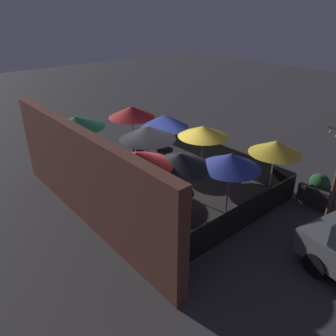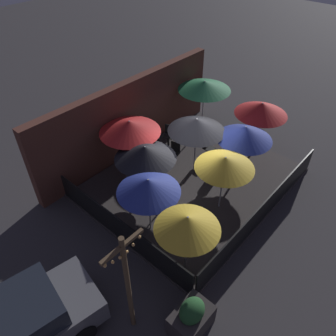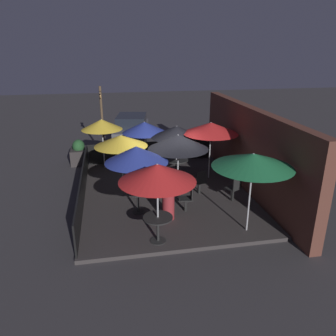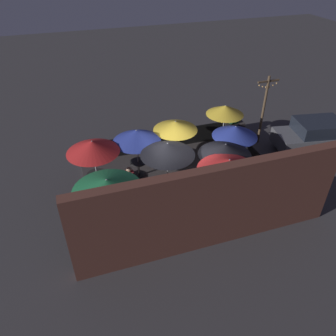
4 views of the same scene
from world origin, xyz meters
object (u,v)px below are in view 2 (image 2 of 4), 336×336
Objects in this scene: patio_umbrella_2 at (245,133)px; patio_umbrella_3 at (197,125)px; patio_umbrella_1 at (262,109)px; planter_box at (191,317)px; patio_umbrella_7 at (148,186)px; patio_umbrella_5 at (205,86)px; dining_table_1 at (255,140)px; patio_chair_0 at (169,134)px; patio_chair_2 at (174,153)px; light_post at (127,282)px; patron_0 at (228,149)px; patio_chair_1 at (208,147)px; parked_car_0 at (16,329)px; patio_umbrella_0 at (145,152)px; dining_table_0 at (147,182)px; dining_table_2 at (239,165)px; patio_umbrella_8 at (225,163)px; patio_umbrella_6 at (187,223)px; patio_umbrella_4 at (130,126)px.

patio_umbrella_2 is 1.71m from patio_umbrella_3.
planter_box is (-7.46, -2.59, -1.66)m from patio_umbrella_1.
planter_box is at bearing -118.39° from patio_umbrella_7.
patio_umbrella_5 reaches higher than dining_table_1.
patio_chair_0 is (3.87, 2.64, -1.36)m from patio_umbrella_7.
patio_umbrella_5 is at bearing 31.50° from patio_umbrella_3.
patio_chair_2 is at bearing 44.58° from planter_box.
patio_umbrella_3 is 6.28m from light_post.
patio_umbrella_7 reaches higher than patron_0.
patio_chair_1 is 0.22× the size of parked_car_0.
patio_umbrella_0 is 0.61× the size of light_post.
patio_chair_1 is at bearing 141.92° from patio_umbrella_1.
patio_umbrella_2 reaches higher than patio_chair_0.
patio_chair_0 reaches higher than dining_table_0.
patio_umbrella_3 is 8.03m from parked_car_0.
patio_umbrella_1 is 8.48m from light_post.
dining_table_2 is at bearing 65.90° from patio_chair_0.
patio_umbrella_3 is 2.51× the size of patio_chair_2.
dining_table_0 is (-4.71, -1.13, -1.61)m from patio_umbrella_5.
patio_umbrella_8 reaches higher than parked_car_0.
patio_umbrella_5 is 3.84m from dining_table_2.
patio_umbrella_7 is at bearing 76.97° from patio_umbrella_6.
patio_umbrella_4 is 1.06× the size of patio_umbrella_6.
parked_car_0 reaches higher than patio_chair_0.
patron_0 is at bearing 80.04° from patio_chair_0.
planter_box reaches higher than dining_table_0.
patio_umbrella_6 is at bearing -10.35° from parked_car_0.
dining_table_0 is at bearing 117.88° from patio_umbrella_8.
patio_umbrella_6 is 1.89× the size of patron_0.
light_post reaches higher than patio_umbrella_2.
parked_car_0 reaches higher than dining_table_1.
patio_umbrella_7 is (0.41, 1.79, -0.11)m from patio_umbrella_6.
patio_umbrella_1 reaches higher than patio_umbrella_2.
patio_umbrella_8 is at bearing -37.40° from patio_chair_1.
dining_table_1 is 0.87× the size of patio_chair_0.
patron_0 reaches higher than patio_chair_2.
patio_umbrella_0 is at bearing 57.30° from planter_box.
patio_umbrella_8 reaches higher than patio_umbrella_0.
patio_umbrella_0 is at bearing 39.90° from light_post.
patio_umbrella_2 is 3.49m from patio_umbrella_5.
dining_table_2 is at bearing -119.23° from patio_umbrella_5.
patron_0 reaches higher than patio_chair_0.
patio_umbrella_2 is at bearing 0.00° from patio_chair_1.
patio_umbrella_5 is at bearing 21.84° from patio_umbrella_7.
dining_table_0 is 0.86× the size of planter_box.
patio_umbrella_7 reaches higher than dining_table_1.
patio_umbrella_8 is 2.65× the size of dining_table_1.
dining_table_2 is (3.01, -1.91, 0.00)m from dining_table_0.
patio_umbrella_5 is 3.23× the size of dining_table_2.
patio_chair_1 is 1.44m from patio_chair_2.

